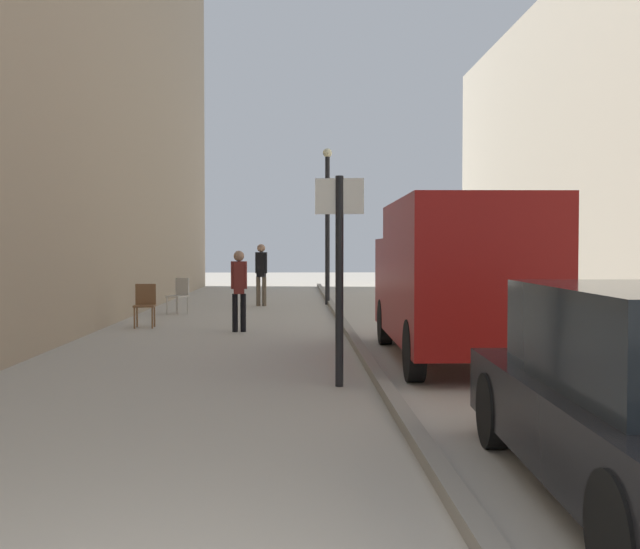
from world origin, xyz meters
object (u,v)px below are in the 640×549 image
Objects in this scene: lamp_post at (327,215)px; cafe_chair_by_doorway at (145,302)px; street_sign_post at (339,262)px; delivery_van at (455,276)px; pedestrian_main_foreground at (261,270)px; pedestrian_mid_block at (239,285)px; cafe_chair_near_window at (180,293)px.

cafe_chair_by_doorway is (-4.24, -6.65, -2.18)m from lamp_post.
street_sign_post is at bearing -91.80° from lamp_post.
street_sign_post is at bearing -130.06° from delivery_van.
street_sign_post reaches higher than pedestrian_main_foreground.
street_sign_post is 2.77× the size of cafe_chair_by_doorway.
delivery_van is at bearing -52.34° from pedestrian_mid_block.
street_sign_post is 11.25m from cafe_chair_near_window.
street_sign_post is 8.23m from cafe_chair_by_doorway.
lamp_post is (-1.45, 11.72, 1.44)m from delivery_van.
pedestrian_mid_block is at bearing 132.34° from delivery_van.
delivery_van is 1.15× the size of lamp_post.
pedestrian_mid_block is (-0.14, -7.07, -0.10)m from pedestrian_main_foreground.
delivery_van is 5.85× the size of cafe_chair_by_doorway.
delivery_van reaches higher than pedestrian_main_foreground.
pedestrian_mid_block is 1.77× the size of cafe_chair_by_doorway.
cafe_chair_near_window is at bearing -140.90° from lamp_post.
lamp_post reaches higher than pedestrian_main_foreground.
pedestrian_main_foreground reaches higher than pedestrian_mid_block.
pedestrian_main_foreground reaches higher than cafe_chair_by_doorway.
pedestrian_mid_block is at bearing -76.19° from pedestrian_main_foreground.
cafe_chair_by_doorway is (-3.80, 7.23, -1.00)m from street_sign_post.
street_sign_post reaches higher than pedestrian_mid_block.
cafe_chair_by_doorway is at bearing 139.46° from delivery_van.
pedestrian_main_foreground is 1.11× the size of pedestrian_mid_block.
delivery_van is 7.66m from cafe_chair_by_doorway.
lamp_post is at bearing 70.82° from pedestrian_mid_block.
cafe_chair_by_doorway is at bearing 118.87° from cafe_chair_near_window.
cafe_chair_by_doorway is (-0.23, -3.39, 0.00)m from cafe_chair_near_window.
cafe_chair_by_doorway is (-2.11, 0.97, -0.42)m from pedestrian_mid_block.
delivery_van is at bearing 155.62° from cafe_chair_near_window.
lamp_post is 5.60m from cafe_chair_near_window.
pedestrian_main_foreground is 6.52m from cafe_chair_by_doorway.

